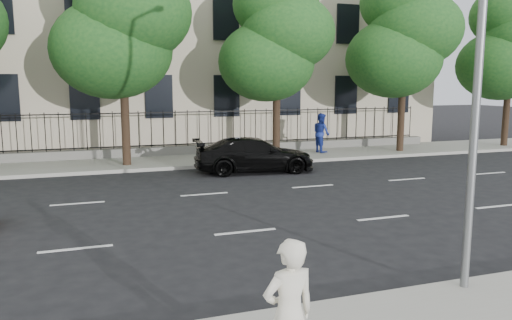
{
  "coord_description": "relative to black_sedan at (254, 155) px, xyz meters",
  "views": [
    {
      "loc": [
        -3.67,
        -8.98,
        3.69
      ],
      "look_at": [
        0.45,
        3.0,
        1.73
      ],
      "focal_mm": 35.0,
      "sensor_mm": 36.0,
      "label": 1
    }
  ],
  "objects": [
    {
      "name": "tree_d",
      "position": [
        2.09,
        2.89,
        5.11
      ],
      "size": [
        5.34,
        4.94,
        8.84
      ],
      "color": "#382619",
      "rests_on": "far_sidewalk"
    },
    {
      "name": "black_sedan",
      "position": [
        0.0,
        0.0,
        0.0
      ],
      "size": [
        5.19,
        2.56,
        1.45
      ],
      "primitive_type": "imported",
      "rotation": [
        0.0,
        0.0,
        1.46
      ],
      "color": "black",
      "rests_on": "ground"
    },
    {
      "name": "tree_e",
      "position": [
        9.09,
        2.89,
        5.47
      ],
      "size": [
        5.71,
        5.31,
        9.46
      ],
      "color": "#382619",
      "rests_on": "far_sidewalk"
    },
    {
      "name": "woman_near",
      "position": [
        -4.52,
        -14.5,
        0.33
      ],
      "size": [
        0.71,
        0.51,
        1.82
      ],
      "primitive_type": "imported",
      "rotation": [
        0.0,
        0.0,
        3.26
      ],
      "color": "white",
      "rests_on": "near_sidewalk"
    },
    {
      "name": "tree_c",
      "position": [
        -4.91,
        2.89,
        5.69
      ],
      "size": [
        5.89,
        5.5,
        9.8
      ],
      "color": "#382619",
      "rests_on": "far_sidewalk"
    },
    {
      "name": "far_sidewalk",
      "position": [
        -2.95,
        3.53,
        -0.65
      ],
      "size": [
        60.0,
        4.0,
        0.15
      ],
      "primitive_type": "cube",
      "color": "gray",
      "rests_on": "ground"
    },
    {
      "name": "ground",
      "position": [
        -2.95,
        -10.47,
        -0.73
      ],
      "size": [
        120.0,
        120.0,
        0.0
      ],
      "primitive_type": "plane",
      "color": "black",
      "rests_on": "ground"
    },
    {
      "name": "lane_markings",
      "position": [
        -2.95,
        -5.72,
        -0.72
      ],
      "size": [
        49.6,
        4.62,
        0.01
      ],
      "primitive_type": null,
      "color": "silver",
      "rests_on": "ground"
    },
    {
      "name": "pedestrian_far",
      "position": [
        4.85,
        3.56,
        0.43
      ],
      "size": [
        0.85,
        1.05,
        2.01
      ],
      "primitive_type": "imported",
      "rotation": [
        0.0,
        0.0,
        1.67
      ],
      "color": "navy",
      "rests_on": "far_sidewalk"
    },
    {
      "name": "iron_fence",
      "position": [
        -2.95,
        5.23,
        -0.08
      ],
      "size": [
        30.0,
        0.5,
        2.2
      ],
      "color": "slate",
      "rests_on": "far_sidewalk"
    },
    {
      "name": "tree_f",
      "position": [
        16.09,
        2.89,
        5.15
      ],
      "size": [
        5.52,
        5.12,
        9.01
      ],
      "color": "#382619",
      "rests_on": "far_sidewalk"
    }
  ]
}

